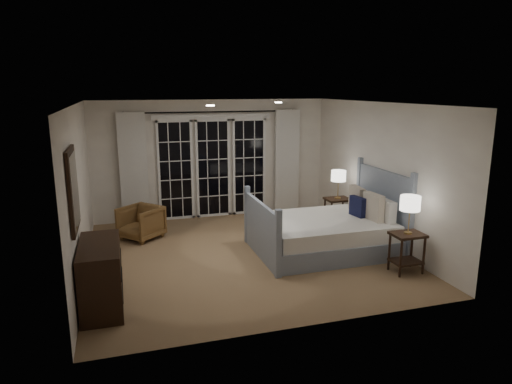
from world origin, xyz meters
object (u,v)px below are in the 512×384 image
object	(u,v)px
nightstand_left	(407,247)
dresser	(101,275)
nightstand_right	(337,209)
lamp_right	(339,176)
armchair	(141,223)
bed	(327,232)
lamp_left	(410,204)

from	to	relation	value
nightstand_left	dresser	world-z (taller)	dresser
nightstand_right	lamp_right	xyz separation A→B (m)	(0.00, 0.00, 0.65)
armchair	bed	bearing A→B (deg)	21.10
lamp_left	armchair	bearing A→B (deg)	143.54
armchair	lamp_left	bearing A→B (deg)	12.19
nightstand_left	nightstand_right	xyz separation A→B (m)	(0.01, 2.32, -0.00)
nightstand_left	armchair	world-z (taller)	armchair
nightstand_right	armchair	size ratio (longest dim) A/B	0.91
bed	nightstand_right	xyz separation A→B (m)	(0.75, 1.11, 0.07)
nightstand_right	dresser	bearing A→B (deg)	-153.95
bed	dresser	size ratio (longest dim) A/B	1.95
nightstand_right	armchair	xyz separation A→B (m)	(-3.77, 0.46, -0.09)
lamp_right	dresser	bearing A→B (deg)	-153.95
lamp_left	nightstand_left	bearing A→B (deg)	26.57
lamp_right	bed	bearing A→B (deg)	-123.98
nightstand_left	lamp_right	distance (m)	2.41
bed	nightstand_right	distance (m)	1.34
nightstand_left	lamp_left	distance (m)	0.67
lamp_left	lamp_right	world-z (taller)	lamp_left
nightstand_left	nightstand_right	distance (m)	2.32
nightstand_left	lamp_right	size ratio (longest dim) A/B	1.10
bed	nightstand_left	xyz separation A→B (m)	(0.74, -1.20, 0.07)
bed	nightstand_left	distance (m)	1.42
lamp_right	dresser	distance (m)	4.93
nightstand_left	armchair	distance (m)	4.68
nightstand_left	dresser	bearing A→B (deg)	177.80
lamp_left	dresser	xyz separation A→B (m)	(-4.39, 0.17, -0.65)
nightstand_right	dresser	size ratio (longest dim) A/B	0.52
nightstand_left	bed	bearing A→B (deg)	121.65
lamp_left	nightstand_right	bearing A→B (deg)	89.81
nightstand_left	armchair	bearing A→B (deg)	143.54
nightstand_right	lamp_left	xyz separation A→B (m)	(-0.01, -2.32, 0.67)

